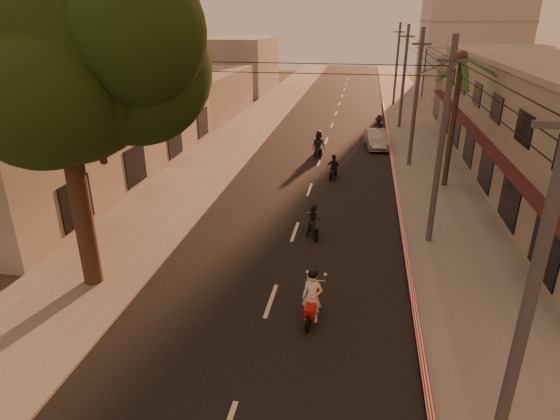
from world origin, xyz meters
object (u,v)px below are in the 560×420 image
at_px(scooter_mid_a, 314,222).
at_px(parked_car, 376,139).
at_px(broadleaf_tree, 68,55).
at_px(scooter_far_a, 318,145).
at_px(palm_tree, 461,65).
at_px(scooter_mid_b, 333,168).
at_px(scooter_red, 312,298).
at_px(scooter_far_b, 378,127).

height_order(scooter_mid_a, parked_car, scooter_mid_a).
bearing_deg(parked_car, scooter_mid_a, -106.93).
height_order(broadleaf_tree, scooter_far_a, broadleaf_tree).
relative_size(palm_tree, scooter_mid_b, 5.05).
xyz_separation_m(palm_tree, scooter_far_a, (-8.21, 5.08, -6.25)).
distance_m(scooter_red, scooter_mid_b, 15.17).
bearing_deg(scooter_mid_b, scooter_red, -77.18).
bearing_deg(scooter_red, broadleaf_tree, 177.58).
xyz_separation_m(broadleaf_tree, palm_tree, (14.61, 13.86, -1.33)).
bearing_deg(palm_tree, broadleaf_tree, -136.52).
xyz_separation_m(scooter_red, scooter_far_b, (2.61, 26.78, 0.03)).
bearing_deg(scooter_mid_b, palm_tree, 8.90).
distance_m(scooter_red, scooter_mid_a, 6.61).
xyz_separation_m(scooter_red, parked_car, (2.40, 23.46, -0.17)).
relative_size(scooter_mid_a, scooter_mid_b, 1.00).
height_order(scooter_mid_a, scooter_far_a, scooter_far_a).
xyz_separation_m(scooter_mid_b, scooter_far_b, (2.97, 11.62, 0.17)).
bearing_deg(scooter_far_a, parked_car, 22.83).
height_order(scooter_mid_a, scooter_far_b, scooter_far_b).
bearing_deg(scooter_far_b, palm_tree, -53.27).
relative_size(scooter_mid_b, scooter_far_a, 0.82).
bearing_deg(palm_tree, scooter_far_b, 107.67).
bearing_deg(scooter_mid_b, scooter_far_b, 87.10).
bearing_deg(parked_car, palm_tree, -71.62).
distance_m(scooter_red, scooter_far_a, 20.03).
relative_size(broadleaf_tree, scooter_far_b, 6.20).
xyz_separation_m(broadleaf_tree, scooter_far_b, (10.81, 25.77, -7.58)).
height_order(broadleaf_tree, scooter_mid_a, broadleaf_tree).
xyz_separation_m(scooter_mid_a, scooter_mid_b, (0.31, 8.59, -0.01)).
height_order(broadleaf_tree, parked_car, broadleaf_tree).
bearing_deg(scooter_mid_b, scooter_mid_a, -80.62).
bearing_deg(scooter_red, scooter_far_a, 99.77).
bearing_deg(broadleaf_tree, scooter_mid_b, 61.01).
distance_m(scooter_mid_b, scooter_far_b, 11.99).
distance_m(palm_tree, scooter_red, 17.36).
relative_size(palm_tree, scooter_mid_a, 5.06).
distance_m(palm_tree, scooter_far_a, 11.50).
distance_m(palm_tree, scooter_mid_a, 12.64).
bearing_deg(broadleaf_tree, parked_car, 64.71).
bearing_deg(scooter_mid_a, scooter_far_b, 61.09).
xyz_separation_m(palm_tree, scooter_red, (-6.40, -14.86, -6.28)).
relative_size(scooter_mid_a, scooter_far_a, 0.82).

